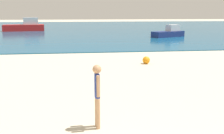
% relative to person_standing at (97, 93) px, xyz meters
% --- Properties ---
extents(water, '(160.00, 60.00, 0.06)m').
position_rel_person_standing_xyz_m(water, '(0.85, 41.91, -0.91)').
color(water, '#14567F').
rests_on(water, ground).
extents(person_standing, '(0.22, 0.38, 1.65)m').
position_rel_person_standing_xyz_m(person_standing, '(0.00, 0.00, 0.00)').
color(person_standing, tan).
rests_on(person_standing, ground).
extents(boat_near, '(4.31, 2.92, 1.40)m').
position_rel_person_standing_xyz_m(boat_near, '(9.88, 22.39, -0.39)').
color(boat_near, navy).
rests_on(boat_near, water).
extents(boat_far, '(6.29, 2.98, 2.05)m').
position_rel_person_standing_xyz_m(boat_far, '(-8.99, 34.17, -0.17)').
color(boat_far, red).
rests_on(boat_far, water).
extents(beach_ball, '(0.43, 0.43, 0.43)m').
position_rel_person_standing_xyz_m(beach_ball, '(3.29, 7.71, -0.72)').
color(beach_ball, orange).
rests_on(beach_ball, ground).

